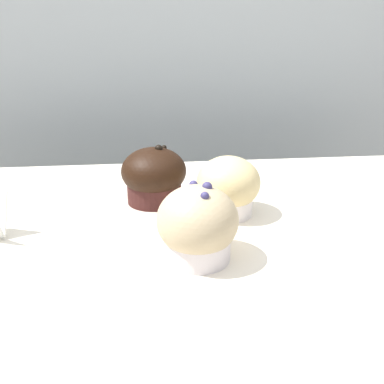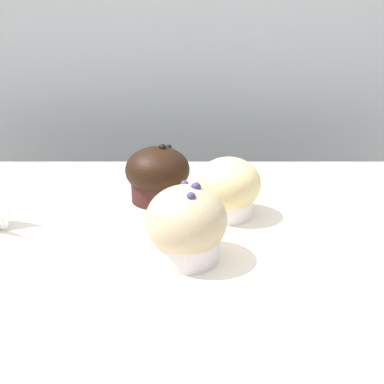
# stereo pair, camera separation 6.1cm
# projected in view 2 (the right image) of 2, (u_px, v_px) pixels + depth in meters

# --- Properties ---
(wall_back) EXTENTS (3.20, 0.10, 1.80)m
(wall_back) POSITION_uv_depth(u_px,v_px,m) (184.00, 145.00, 1.16)
(wall_back) COLOR #A8B2B7
(wall_back) RESTS_ON ground
(muffin_front_center) EXTENTS (0.10, 0.10, 0.10)m
(muffin_front_center) POSITION_uv_depth(u_px,v_px,m) (188.00, 226.00, 0.52)
(muffin_front_center) COLOR silver
(muffin_front_center) RESTS_ON display_counter
(muffin_back_left) EXTENTS (0.10, 0.10, 0.09)m
(muffin_back_left) POSITION_uv_depth(u_px,v_px,m) (160.00, 175.00, 0.69)
(muffin_back_left) COLOR #3A1A18
(muffin_back_left) RESTS_ON display_counter
(muffin_back_right) EXTENTS (0.09, 0.09, 0.09)m
(muffin_back_right) POSITION_uv_depth(u_px,v_px,m) (230.00, 188.00, 0.64)
(muffin_back_right) COLOR white
(muffin_back_right) RESTS_ON display_counter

